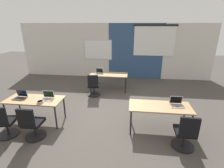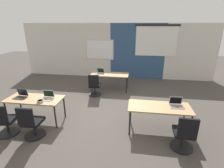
{
  "view_description": "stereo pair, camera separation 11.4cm",
  "coord_description": "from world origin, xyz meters",
  "px_view_note": "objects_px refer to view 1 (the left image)",
  "views": [
    {
      "loc": [
        0.99,
        -4.65,
        2.72
      ],
      "look_at": [
        0.38,
        0.28,
        0.96
      ],
      "focal_mm": 26.87,
      "sensor_mm": 36.0,
      "label": 1
    },
    {
      "loc": [
        1.1,
        -4.63,
        2.72
      ],
      "look_at": [
        0.38,
        0.28,
        0.96
      ],
      "focal_mm": 26.87,
      "sensor_mm": 36.0,
      "label": 2
    }
  ],
  "objects_px": {
    "desk_near_left": "(35,101)",
    "laptop_near_left_end": "(20,97)",
    "desk_near_right": "(160,108)",
    "laptop_near_right_end": "(177,104)",
    "chair_near_left_inner": "(32,126)",
    "desk_far_center": "(109,75)",
    "snack_bowl": "(40,102)",
    "chair_far_left": "(94,87)",
    "laptop_far_left": "(99,72)",
    "laptop_near_left_inner": "(47,98)",
    "chair_near_left_end": "(4,124)",
    "chair_near_right_end": "(185,135)"
  },
  "relations": [
    {
      "from": "laptop_near_left_inner",
      "to": "chair_near_left_end",
      "type": "height_order",
      "value": "laptop_near_left_inner"
    },
    {
      "from": "chair_near_left_end",
      "to": "chair_near_right_end",
      "type": "bearing_deg",
      "value": 169.17
    },
    {
      "from": "desk_near_right",
      "to": "chair_far_left",
      "type": "bearing_deg",
      "value": 137.63
    },
    {
      "from": "snack_bowl",
      "to": "chair_near_left_end",
      "type": "bearing_deg",
      "value": -140.02
    },
    {
      "from": "chair_near_left_end",
      "to": "chair_near_right_end",
      "type": "xyz_separation_m",
      "value": [
        4.37,
        0.11,
        0.0
      ]
    },
    {
      "from": "chair_far_left",
      "to": "laptop_far_left",
      "type": "bearing_deg",
      "value": -101.81
    },
    {
      "from": "desk_near_right",
      "to": "laptop_near_left_end",
      "type": "bearing_deg",
      "value": -179.99
    },
    {
      "from": "desk_near_left",
      "to": "laptop_near_left_end",
      "type": "xyz_separation_m",
      "value": [
        -0.42,
        -0.0,
        0.11
      ]
    },
    {
      "from": "desk_near_right",
      "to": "chair_near_left_inner",
      "type": "bearing_deg",
      "value": -166.19
    },
    {
      "from": "desk_far_center",
      "to": "snack_bowl",
      "type": "bearing_deg",
      "value": -115.52
    },
    {
      "from": "desk_far_center",
      "to": "laptop_near_left_end",
      "type": "relative_size",
      "value": 4.59
    },
    {
      "from": "desk_near_right",
      "to": "desk_near_left",
      "type": "bearing_deg",
      "value": 180.0
    },
    {
      "from": "desk_near_left",
      "to": "desk_near_right",
      "type": "relative_size",
      "value": 1.0
    },
    {
      "from": "chair_far_left",
      "to": "chair_near_right_end",
      "type": "bearing_deg",
      "value": 127.61
    },
    {
      "from": "laptop_near_left_inner",
      "to": "chair_near_right_end",
      "type": "xyz_separation_m",
      "value": [
        3.6,
        -0.72,
        -0.39
      ]
    },
    {
      "from": "laptop_near_left_inner",
      "to": "chair_far_left",
      "type": "bearing_deg",
      "value": 66.76
    },
    {
      "from": "chair_far_left",
      "to": "laptop_near_right_end",
      "type": "relative_size",
      "value": 2.66
    },
    {
      "from": "laptop_far_left",
      "to": "desk_near_right",
      "type": "bearing_deg",
      "value": -41.8
    },
    {
      "from": "desk_far_center",
      "to": "snack_bowl",
      "type": "xyz_separation_m",
      "value": [
        -1.44,
        -3.02,
        0.1
      ]
    },
    {
      "from": "chair_far_left",
      "to": "snack_bowl",
      "type": "xyz_separation_m",
      "value": [
        -0.94,
        -2.27,
        0.38
      ]
    },
    {
      "from": "desk_far_center",
      "to": "laptop_near_left_inner",
      "type": "bearing_deg",
      "value": -116.25
    },
    {
      "from": "chair_near_left_end",
      "to": "desk_near_right",
      "type": "bearing_deg",
      "value": 179.37
    },
    {
      "from": "chair_near_left_inner",
      "to": "laptop_near_left_end",
      "type": "height_order",
      "value": "laptop_near_left_end"
    },
    {
      "from": "laptop_far_left",
      "to": "laptop_near_right_end",
      "type": "height_order",
      "value": "laptop_near_right_end"
    },
    {
      "from": "desk_far_center",
      "to": "chair_near_left_end",
      "type": "height_order",
      "value": "chair_near_left_end"
    },
    {
      "from": "laptop_near_left_end",
      "to": "chair_near_left_end",
      "type": "height_order",
      "value": "laptop_near_left_end"
    },
    {
      "from": "desk_near_left",
      "to": "desk_far_center",
      "type": "xyz_separation_m",
      "value": [
        1.75,
        2.8,
        0.0
      ]
    },
    {
      "from": "snack_bowl",
      "to": "laptop_near_left_end",
      "type": "bearing_deg",
      "value": 163.39
    },
    {
      "from": "desk_near_left",
      "to": "snack_bowl",
      "type": "xyz_separation_m",
      "value": [
        0.31,
        -0.22,
        0.1
      ]
    },
    {
      "from": "laptop_near_left_inner",
      "to": "chair_far_left",
      "type": "xyz_separation_m",
      "value": [
        0.86,
        2.02,
        -0.39
      ]
    },
    {
      "from": "desk_near_right",
      "to": "snack_bowl",
      "type": "distance_m",
      "value": 3.2
    },
    {
      "from": "desk_near_left",
      "to": "laptop_near_left_end",
      "type": "distance_m",
      "value": 0.44
    },
    {
      "from": "chair_near_left_inner",
      "to": "laptop_near_right_end",
      "type": "relative_size",
      "value": 2.66
    },
    {
      "from": "desk_near_right",
      "to": "desk_far_center",
      "type": "bearing_deg",
      "value": 122.01
    },
    {
      "from": "desk_near_right",
      "to": "laptop_near_right_end",
      "type": "distance_m",
      "value": 0.45
    },
    {
      "from": "desk_far_center",
      "to": "laptop_near_right_end",
      "type": "height_order",
      "value": "laptop_near_right_end"
    },
    {
      "from": "laptop_near_left_inner",
      "to": "laptop_near_left_end",
      "type": "height_order",
      "value": "same"
    },
    {
      "from": "desk_far_center",
      "to": "chair_far_left",
      "type": "height_order",
      "value": "chair_far_left"
    },
    {
      "from": "desk_near_left",
      "to": "desk_far_center",
      "type": "distance_m",
      "value": 3.3
    },
    {
      "from": "laptop_near_left_inner",
      "to": "chair_far_left",
      "type": "distance_m",
      "value": 2.23
    },
    {
      "from": "desk_near_right",
      "to": "laptop_near_left_inner",
      "type": "relative_size",
      "value": 4.84
    },
    {
      "from": "laptop_near_left_inner",
      "to": "laptop_near_right_end",
      "type": "height_order",
      "value": "same"
    },
    {
      "from": "desk_near_right",
      "to": "chair_near_right_end",
      "type": "relative_size",
      "value": 1.74
    },
    {
      "from": "desk_far_center",
      "to": "laptop_near_right_end",
      "type": "distance_m",
      "value": 3.49
    },
    {
      "from": "desk_near_right",
      "to": "laptop_near_right_end",
      "type": "relative_size",
      "value": 4.63
    },
    {
      "from": "laptop_near_left_inner",
      "to": "laptop_near_left_end",
      "type": "xyz_separation_m",
      "value": [
        -0.81,
        -0.03,
        -0.0
      ]
    },
    {
      "from": "laptop_far_left",
      "to": "snack_bowl",
      "type": "distance_m",
      "value": 3.2
    },
    {
      "from": "laptop_near_left_end",
      "to": "chair_near_left_end",
      "type": "bearing_deg",
      "value": -83.06
    },
    {
      "from": "snack_bowl",
      "to": "laptop_far_left",
      "type": "bearing_deg",
      "value": 71.82
    },
    {
      "from": "laptop_near_right_end",
      "to": "chair_near_right_end",
      "type": "relative_size",
      "value": 0.38
    }
  ]
}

